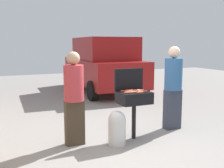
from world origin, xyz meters
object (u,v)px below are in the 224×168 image
object	(u,v)px
hot_dog_7	(130,92)
hot_dog_8	(140,92)
hot_dog_13	(130,90)
person_left	(74,95)
hot_dog_0	(134,92)
hot_dog_2	(127,93)
hot_dog_14	(141,92)
parked_minivan	(103,64)
hot_dog_5	(124,91)
bbq_grill	(134,99)
hot_dog_10	(141,91)
hot_dog_9	(132,91)
hot_dog_15	(140,90)
hot_dog_6	(137,90)
hot_dog_1	(139,91)
hot_dog_4	(130,90)
hot_dog_12	(144,91)
person_right	(173,85)
hot_dog_3	(128,92)
hot_dog_11	(133,92)
propane_tank	(117,127)

from	to	relation	value
hot_dog_7	hot_dog_8	bearing A→B (deg)	-45.87
hot_dog_13	person_left	world-z (taller)	person_left
hot_dog_0	hot_dog_2	size ratio (longest dim) A/B	1.00
hot_dog_2	hot_dog_8	world-z (taller)	same
hot_dog_14	parked_minivan	world-z (taller)	parked_minivan
hot_dog_5	bbq_grill	bearing A→B (deg)	-35.57
hot_dog_10	person_left	distance (m)	1.25
hot_dog_9	hot_dog_15	world-z (taller)	same
hot_dog_6	person_left	world-z (taller)	person_left
hot_dog_1	parked_minivan	distance (m)	5.24
hot_dog_4	hot_dog_6	size ratio (longest dim) A/B	1.00
hot_dog_2	hot_dog_9	distance (m)	0.23
hot_dog_10	person_left	size ratio (longest dim) A/B	0.08
hot_dog_1	parked_minivan	size ratio (longest dim) A/B	0.03
hot_dog_10	hot_dog_13	world-z (taller)	same
hot_dog_12	person_right	world-z (taller)	person_right
hot_dog_5	hot_dog_12	size ratio (longest dim) A/B	1.00
hot_dog_6	hot_dog_10	distance (m)	0.15
parked_minivan	hot_dog_8	bearing A→B (deg)	76.93
hot_dog_14	hot_dog_9	bearing A→B (deg)	115.39
hot_dog_13	hot_dog_15	world-z (taller)	same
hot_dog_15	hot_dog_3	bearing A→B (deg)	-174.33
hot_dog_10	person_right	bearing A→B (deg)	15.79
hot_dog_2	hot_dog_8	size ratio (longest dim) A/B	1.00
hot_dog_3	hot_dog_14	size ratio (longest dim) A/B	1.00
hot_dog_5	hot_dog_15	distance (m)	0.32
hot_dog_2	parked_minivan	size ratio (longest dim) A/B	0.03
hot_dog_5	hot_dog_11	world-z (taller)	same
hot_dog_2	propane_tank	distance (m)	0.65
hot_dog_1	hot_dog_12	world-z (taller)	same
person_right	hot_dog_2	bearing A→B (deg)	19.30
hot_dog_8	hot_dog_11	distance (m)	0.12
hot_dog_1	hot_dog_7	bearing A→B (deg)	178.83
hot_dog_0	person_left	size ratio (longest dim) A/B	0.08
hot_dog_2	hot_dog_6	xyz separation A→B (m)	(0.30, 0.18, 0.00)
hot_dog_2	bbq_grill	bearing A→B (deg)	25.16
hot_dog_6	hot_dog_8	size ratio (longest dim) A/B	1.00
parked_minivan	hot_dog_1	bearing A→B (deg)	77.19
hot_dog_11	hot_dog_15	world-z (taller)	same
hot_dog_2	hot_dog_6	distance (m)	0.35
hot_dog_0	hot_dog_1	distance (m)	0.13
hot_dog_13	propane_tank	bearing A→B (deg)	-144.46
bbq_grill	parked_minivan	size ratio (longest dim) A/B	0.20
hot_dog_15	hot_dog_9	bearing A→B (deg)	173.72
hot_dog_11	propane_tank	size ratio (longest dim) A/B	0.21
hot_dog_1	hot_dog_15	distance (m)	0.10
hot_dog_1	hot_dog_12	size ratio (longest dim) A/B	1.00
bbq_grill	person_right	world-z (taller)	person_right
person_left	hot_dog_13	bearing A→B (deg)	-9.64
hot_dog_14	person_right	distance (m)	1.02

